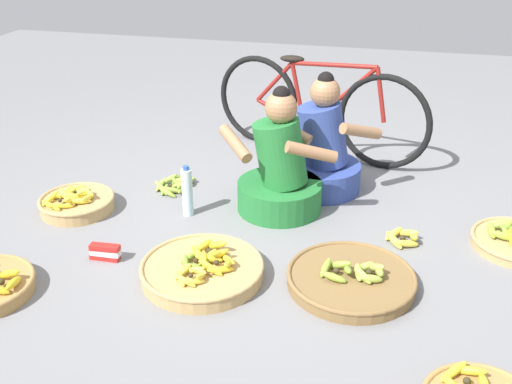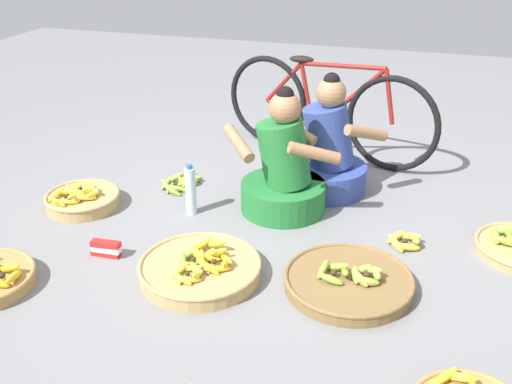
% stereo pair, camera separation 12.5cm
% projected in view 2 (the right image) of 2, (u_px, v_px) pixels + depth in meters
% --- Properties ---
extents(ground_plane, '(10.00, 10.00, 0.00)m').
position_uv_depth(ground_plane, '(266.00, 232.00, 3.44)').
color(ground_plane, slate).
extents(vendor_woman_front, '(0.74, 0.52, 0.78)m').
position_uv_depth(vendor_woman_front, '(283.00, 173.00, 3.58)').
color(vendor_woman_front, '#237233').
rests_on(vendor_woman_front, ground).
extents(vendor_woman_behind, '(0.72, 0.52, 0.79)m').
position_uv_depth(vendor_woman_behind, '(328.00, 155.00, 3.83)').
color(vendor_woman_behind, '#334793').
rests_on(vendor_woman_behind, ground).
extents(bicycle_leaning, '(1.65, 0.52, 0.73)m').
position_uv_depth(bicycle_leaning, '(326.00, 109.00, 4.34)').
color(bicycle_leaning, black).
rests_on(bicycle_leaning, ground).
extents(banana_basket_near_bicycle, '(0.46, 0.46, 0.15)m').
position_uv_depth(banana_basket_near_bicycle, '(82.00, 199.00, 3.70)').
color(banana_basket_near_bicycle, tan).
rests_on(banana_basket_near_bicycle, ground).
extents(banana_basket_mid_right, '(0.64, 0.64, 0.14)m').
position_uv_depth(banana_basket_mid_right, '(349.00, 281.00, 2.92)').
color(banana_basket_mid_right, brown).
rests_on(banana_basket_mid_right, ground).
extents(banana_basket_back_center, '(0.63, 0.63, 0.16)m').
position_uv_depth(banana_basket_back_center, '(200.00, 268.00, 3.01)').
color(banana_basket_back_center, tan).
rests_on(banana_basket_back_center, ground).
extents(loose_bananas_front_left, '(0.26, 0.31, 0.10)m').
position_uv_depth(loose_bananas_front_left, '(181.00, 183.00, 3.97)').
color(loose_bananas_front_left, '#9EB747').
rests_on(loose_bananas_front_left, ground).
extents(loose_bananas_mid_left, '(0.21, 0.21, 0.09)m').
position_uv_depth(loose_bananas_mid_left, '(405.00, 241.00, 3.28)').
color(loose_bananas_mid_left, yellow).
rests_on(loose_bananas_mid_left, ground).
extents(water_bottle, '(0.07, 0.07, 0.32)m').
position_uv_depth(water_bottle, '(191.00, 191.00, 3.58)').
color(water_bottle, silver).
rests_on(water_bottle, ground).
extents(packet_carton_stack, '(0.17, 0.06, 0.09)m').
position_uv_depth(packet_carton_stack, '(106.00, 249.00, 3.18)').
color(packet_carton_stack, red).
rests_on(packet_carton_stack, ground).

